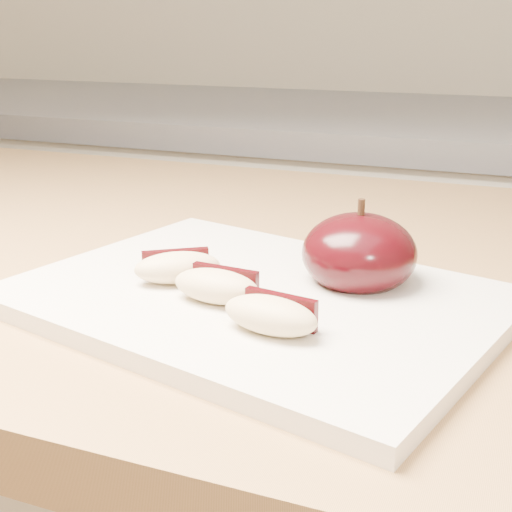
% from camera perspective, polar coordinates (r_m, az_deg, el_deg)
% --- Properties ---
extents(back_cabinet, '(2.40, 0.62, 0.94)m').
position_cam_1_polar(back_cabinet, '(1.41, 11.75, -7.99)').
color(back_cabinet, silver).
rests_on(back_cabinet, ground).
extents(cutting_board, '(0.37, 0.30, 0.01)m').
position_cam_1_polar(cutting_board, '(0.49, 0.00, -3.49)').
color(cutting_board, silver).
rests_on(cutting_board, island_counter).
extents(apple_half, '(0.09, 0.09, 0.07)m').
position_cam_1_polar(apple_half, '(0.50, 8.25, 0.21)').
color(apple_half, black).
rests_on(apple_half, cutting_board).
extents(apple_wedge_a, '(0.07, 0.06, 0.02)m').
position_cam_1_polar(apple_wedge_a, '(0.50, -6.31, -0.88)').
color(apple_wedge_a, beige).
rests_on(apple_wedge_a, cutting_board).
extents(apple_wedge_b, '(0.06, 0.03, 0.02)m').
position_cam_1_polar(apple_wedge_b, '(0.47, -3.11, -2.38)').
color(apple_wedge_b, beige).
rests_on(apple_wedge_b, cutting_board).
extents(apple_wedge_c, '(0.06, 0.04, 0.02)m').
position_cam_1_polar(apple_wedge_c, '(0.42, 1.25, -4.70)').
color(apple_wedge_c, beige).
rests_on(apple_wedge_c, cutting_board).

